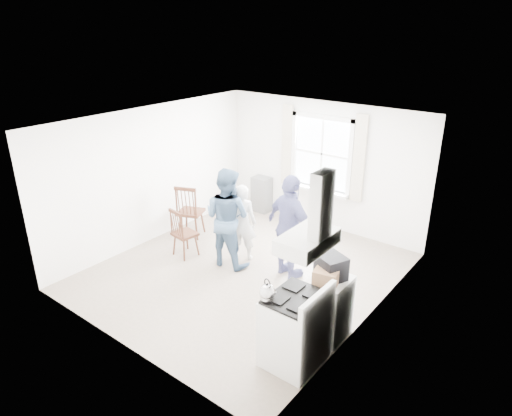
{
  "coord_description": "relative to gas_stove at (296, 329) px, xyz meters",
  "views": [
    {
      "loc": [
        4.37,
        -5.33,
        4.05
      ],
      "look_at": [
        0.09,
        0.2,
        1.14
      ],
      "focal_mm": 32.0,
      "sensor_mm": 36.0,
      "label": 1
    }
  ],
  "objects": [
    {
      "name": "stereo_stack",
      "position": [
        0.06,
        0.72,
        0.58
      ],
      "size": [
        0.45,
        0.43,
        0.32
      ],
      "color": "black",
      "rests_on": "low_cabinet"
    },
    {
      "name": "low_cabinet",
      "position": [
        0.07,
        0.7,
        -0.03
      ],
      "size": [
        0.5,
        0.55,
        0.9
      ],
      "primitive_type": "cube",
      "color": "white",
      "rests_on": "ground"
    },
    {
      "name": "windsor_chair_b",
      "position": [
        -3.16,
        1.04,
        0.09
      ],
      "size": [
        0.45,
        0.44,
        0.94
      ],
      "color": "#412115",
      "rests_on": "ground"
    },
    {
      "name": "person_mid",
      "position": [
        -2.34,
        1.4,
        0.4
      ],
      "size": [
        0.93,
        0.93,
        1.77
      ],
      "primitive_type": "imported",
      "rotation": [
        0.0,
        0.0,
        3.23
      ],
      "color": "#466282",
      "rests_on": "ground"
    },
    {
      "name": "shelf_unit",
      "position": [
        -3.31,
        3.68,
        -0.08
      ],
      "size": [
        0.4,
        0.3,
        0.8
      ],
      "primitive_type": "cube",
      "color": "slate",
      "rests_on": "ground"
    },
    {
      "name": "windsor_chair_a",
      "position": [
        -3.63,
        1.7,
        0.19
      ],
      "size": [
        0.6,
        0.59,
        1.1
      ],
      "color": "#412115",
      "rests_on": "ground"
    },
    {
      "name": "kettle",
      "position": [
        -0.26,
        -0.25,
        0.56
      ],
      "size": [
        0.2,
        0.2,
        0.28
      ],
      "color": "silver",
      "rests_on": "gas_stove"
    },
    {
      "name": "room_shell",
      "position": [
        -1.91,
        1.35,
        0.82
      ],
      "size": [
        4.62,
        5.12,
        2.64
      ],
      "color": "gray",
      "rests_on": "ground"
    },
    {
      "name": "window_assembly",
      "position": [
        -1.91,
        3.8,
        0.98
      ],
      "size": [
        1.88,
        0.24,
        1.7
      ],
      "color": "white",
      "rests_on": "room_shell"
    },
    {
      "name": "potted_plant",
      "position": [
        -1.83,
        3.71,
        0.54
      ],
      "size": [
        0.2,
        0.2,
        0.35
      ],
      "primitive_type": "imported",
      "rotation": [
        0.0,
        0.0,
        -0.01
      ],
      "color": "#306C37",
      "rests_on": "window_assembly"
    },
    {
      "name": "person_right",
      "position": [
        -1.24,
        1.7,
        0.41
      ],
      "size": [
        1.3,
        1.3,
        1.79
      ],
      "primitive_type": "imported",
      "rotation": [
        0.0,
        0.0,
        2.85
      ],
      "color": "navy",
      "rests_on": "ground"
    },
    {
      "name": "gas_stove",
      "position": [
        0.0,
        0.0,
        0.0
      ],
      "size": [
        0.68,
        0.76,
        1.12
      ],
      "color": "white",
      "rests_on": "ground"
    },
    {
      "name": "person_left",
      "position": [
        -2.25,
        1.69,
        0.23
      ],
      "size": [
        0.68,
        0.68,
        1.42
      ],
      "primitive_type": "imported",
      "rotation": [
        0.0,
        0.0,
        3.56
      ],
      "color": "silver",
      "rests_on": "ground"
    },
    {
      "name": "range_hood",
      "position": [
        0.16,
        -0.0,
        1.42
      ],
      "size": [
        0.45,
        0.76,
        0.94
      ],
      "color": "white",
      "rests_on": "room_shell"
    },
    {
      "name": "cardboard_box",
      "position": [
        0.09,
        0.54,
        0.51
      ],
      "size": [
        0.34,
        0.28,
        0.2
      ],
      "primitive_type": "cube",
      "rotation": [
        0.0,
        0.0,
        0.2
      ],
      "color": "#9D714C",
      "rests_on": "low_cabinet"
    }
  ]
}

